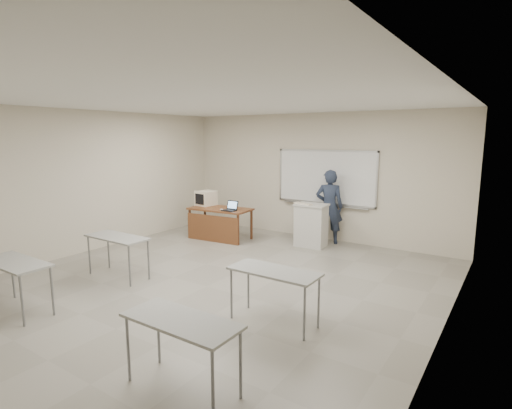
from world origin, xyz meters
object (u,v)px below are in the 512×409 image
Objects in this scene: podium at (311,225)px; laptop at (230,208)px; keyboard at (303,204)px; crt_monitor at (206,198)px; mouse at (222,209)px; whiteboard at (326,178)px; presenter at (329,207)px; instructor_desk at (217,217)px.

podium is 3.18× the size of laptop.
keyboard reaches higher than podium.
keyboard is (-0.15, -0.12, 0.49)m from podium.
crt_monitor reaches higher than podium.
mouse is at bearing -161.39° from podium.
whiteboard is 5.53× the size of keyboard.
whiteboard is 2.57× the size of podium.
mouse is at bearing 11.64° from presenter.
whiteboard is at bearing 87.76° from podium.
podium is 2.15× the size of keyboard.
mouse is 0.05× the size of presenter.
keyboard is (1.57, 0.61, 0.17)m from laptop.
presenter is (2.14, 1.28, 0.09)m from mouse.
presenter is (0.24, -0.29, -0.63)m from whiteboard.
instructor_desk is 3.33× the size of crt_monitor.
mouse is (-0.20, -0.07, -0.04)m from laptop.
podium reaches higher than instructor_desk.
laptop is 1.69m from keyboard.
presenter is (0.36, 0.60, -0.12)m from keyboard.
podium is 0.64m from presenter.
instructor_desk is 0.31m from mouse.
crt_monitor is 0.26× the size of presenter.
instructor_desk is at bearing 179.01° from laptop.
whiteboard is 5.55× the size of crt_monitor.
presenter reaches higher than keyboard.
instructor_desk is at bearing 7.74° from presenter.
whiteboard is 1.67× the size of instructor_desk.
laptop is at bearing 41.52° from mouse.
podium is at bearing 43.96° from mouse.
mouse is 1.91m from keyboard.
presenter is at bearing 33.02° from laptop.
keyboard is at bearing 11.37° from instructor_desk.
whiteboard is 1.26m from podium.
instructor_desk is 0.71m from crt_monitor.
instructor_desk is 1.54× the size of podium.
instructor_desk is 4.89× the size of laptop.
whiteboard is at bearing 96.03° from keyboard.
laptop is at bearing 12.64° from presenter.
podium is 0.56× the size of presenter.
mouse is at bearing -29.09° from instructor_desk.
mouse is at bearing -16.80° from crt_monitor.
presenter is at bearing -50.40° from whiteboard.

